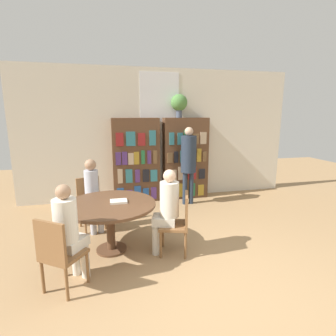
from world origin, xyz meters
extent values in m
plane|color=#9E7A51|center=(0.00, 0.00, 0.00)|extent=(16.00, 16.00, 0.00)
cube|color=beige|center=(0.00, 3.73, 1.50)|extent=(6.40, 0.06, 3.00)
cube|color=white|center=(0.00, 3.70, 2.35)|extent=(0.90, 0.01, 1.10)
cube|color=brown|center=(-0.58, 3.54, 0.95)|extent=(1.05, 0.32, 1.89)
cube|color=navy|center=(-0.97, 3.37, 0.21)|extent=(0.16, 0.02, 0.30)
cube|color=#4C2D6B|center=(-0.78, 3.37, 0.18)|extent=(0.15, 0.02, 0.24)
cube|color=navy|center=(-0.58, 3.37, 0.22)|extent=(0.15, 0.02, 0.33)
cube|color=navy|center=(-0.40, 3.37, 0.19)|extent=(0.14, 0.02, 0.26)
cube|color=#4C2D6B|center=(-0.21, 3.37, 0.19)|extent=(0.12, 0.02, 0.27)
cube|color=tan|center=(-0.96, 3.37, 0.63)|extent=(0.11, 0.02, 0.32)
cube|color=#2D707A|center=(-0.77, 3.37, 0.63)|extent=(0.15, 0.02, 0.31)
cube|color=#4C2D6B|center=(-0.58, 3.37, 0.62)|extent=(0.11, 0.02, 0.29)
cube|color=black|center=(-0.39, 3.37, 0.61)|extent=(0.14, 0.02, 0.29)
cube|color=#2D707A|center=(-0.21, 3.37, 0.61)|extent=(0.16, 0.02, 0.27)
cube|color=#4C2D6B|center=(-0.99, 3.37, 1.02)|extent=(0.11, 0.02, 0.28)
cube|color=#4C2D6B|center=(-0.85, 3.37, 1.03)|extent=(0.12, 0.02, 0.29)
cube|color=tan|center=(-0.71, 3.37, 1.01)|extent=(0.12, 0.02, 0.25)
cube|color=olive|center=(-0.59, 3.37, 1.02)|extent=(0.11, 0.02, 0.28)
cube|color=#236638|center=(-0.45, 3.37, 1.04)|extent=(0.08, 0.02, 0.30)
cube|color=#4C2D6B|center=(-0.31, 3.37, 1.03)|extent=(0.08, 0.02, 0.30)
cube|color=brown|center=(-0.17, 3.37, 1.03)|extent=(0.09, 0.02, 0.30)
cube|color=maroon|center=(-0.94, 3.37, 1.44)|extent=(0.16, 0.02, 0.29)
cube|color=#2D707A|center=(-0.71, 3.37, 1.45)|extent=(0.20, 0.02, 0.31)
cube|color=maroon|center=(-0.47, 3.37, 1.43)|extent=(0.16, 0.02, 0.27)
cube|color=#2D707A|center=(-0.23, 3.37, 1.46)|extent=(0.14, 0.02, 0.33)
cube|color=brown|center=(0.58, 3.54, 0.95)|extent=(1.05, 0.32, 1.89)
cube|color=brown|center=(0.23, 3.37, 0.20)|extent=(0.16, 0.02, 0.29)
cube|color=olive|center=(0.47, 3.37, 0.22)|extent=(0.15, 0.02, 0.32)
cube|color=#236638|center=(0.71, 3.37, 0.21)|extent=(0.14, 0.02, 0.31)
cube|color=olive|center=(0.93, 3.37, 0.19)|extent=(0.14, 0.02, 0.26)
cube|color=tan|center=(0.22, 3.37, 0.59)|extent=(0.21, 0.02, 0.24)
cube|color=tan|center=(0.46, 3.37, 0.63)|extent=(0.20, 0.02, 0.31)
cube|color=maroon|center=(0.70, 3.37, 0.62)|extent=(0.20, 0.02, 0.29)
cube|color=black|center=(0.95, 3.37, 0.59)|extent=(0.15, 0.02, 0.23)
cube|color=brown|center=(0.17, 3.37, 1.00)|extent=(0.12, 0.02, 0.23)
cube|color=black|center=(0.31, 3.37, 1.01)|extent=(0.09, 0.02, 0.26)
cube|color=#2D707A|center=(0.45, 3.37, 1.02)|extent=(0.09, 0.02, 0.27)
cube|color=navy|center=(0.58, 3.37, 1.02)|extent=(0.11, 0.02, 0.26)
cube|color=#4C2D6B|center=(0.72, 3.37, 1.04)|extent=(0.10, 0.02, 0.31)
cube|color=olive|center=(0.86, 3.37, 1.04)|extent=(0.10, 0.02, 0.31)
cube|color=brown|center=(1.00, 3.37, 1.00)|extent=(0.09, 0.02, 0.23)
cube|color=#2D707A|center=(0.21, 3.37, 1.43)|extent=(0.11, 0.02, 0.28)
cube|color=#2D707A|center=(0.40, 3.37, 1.43)|extent=(0.12, 0.02, 0.27)
cube|color=#236638|center=(0.58, 3.37, 1.46)|extent=(0.17, 0.02, 0.33)
cube|color=brown|center=(0.78, 3.37, 1.42)|extent=(0.15, 0.02, 0.24)
cube|color=tan|center=(0.96, 3.37, 1.43)|extent=(0.15, 0.02, 0.27)
cylinder|color=#475166|center=(0.42, 3.54, 1.99)|extent=(0.13, 0.13, 0.19)
sphere|color=#4C7F3D|center=(0.42, 3.54, 2.23)|extent=(0.37, 0.37, 0.37)
cylinder|color=brown|center=(-1.21, 1.32, 0.01)|extent=(0.44, 0.44, 0.03)
cylinder|color=brown|center=(-1.21, 1.32, 0.36)|extent=(0.12, 0.12, 0.66)
cylinder|color=brown|center=(-1.21, 1.32, 0.71)|extent=(1.31, 1.31, 0.04)
cube|color=brown|center=(-1.73, 0.57, 0.41)|extent=(0.56, 0.56, 0.04)
cube|color=brown|center=(-1.84, 0.42, 0.66)|extent=(0.35, 0.26, 0.45)
cylinder|color=brown|center=(-1.78, 0.80, 0.20)|extent=(0.04, 0.04, 0.39)
cylinder|color=brown|center=(-1.50, 0.61, 0.20)|extent=(0.04, 0.04, 0.39)
cylinder|color=brown|center=(-1.97, 0.52, 0.20)|extent=(0.04, 0.04, 0.39)
cylinder|color=brown|center=(-1.69, 0.33, 0.20)|extent=(0.04, 0.04, 0.39)
cube|color=brown|center=(-1.52, 2.19, 0.41)|extent=(0.51, 0.51, 0.04)
cube|color=brown|center=(-1.58, 2.36, 0.66)|extent=(0.39, 0.17, 0.45)
cylinder|color=brown|center=(-1.30, 2.08, 0.20)|extent=(0.04, 0.04, 0.39)
cylinder|color=brown|center=(-1.62, 1.97, 0.20)|extent=(0.04, 0.04, 0.39)
cylinder|color=brown|center=(-1.41, 2.40, 0.20)|extent=(0.04, 0.04, 0.39)
cylinder|color=brown|center=(-1.73, 2.29, 0.20)|extent=(0.04, 0.04, 0.39)
cube|color=brown|center=(-0.33, 1.06, 0.41)|extent=(0.50, 0.50, 0.04)
cube|color=brown|center=(-0.16, 1.01, 0.66)|extent=(0.15, 0.39, 0.45)
cylinder|color=brown|center=(-0.55, 0.94, 0.20)|extent=(0.04, 0.04, 0.39)
cylinder|color=brown|center=(-0.45, 1.27, 0.20)|extent=(0.04, 0.04, 0.39)
cylinder|color=brown|center=(-0.22, 0.85, 0.20)|extent=(0.04, 0.04, 0.39)
cylinder|color=brown|center=(-0.12, 1.17, 0.20)|extent=(0.04, 0.04, 0.39)
cube|color=#B2B7C6|center=(-1.47, 2.05, 0.49)|extent=(0.32, 0.38, 0.12)
cylinder|color=#B2B7C6|center=(-1.50, 2.13, 0.80)|extent=(0.23, 0.23, 0.50)
sphere|color=#A37A5B|center=(-1.50, 2.13, 1.15)|extent=(0.19, 0.19, 0.19)
cylinder|color=#B2B7C6|center=(-1.37, 1.97, 0.22)|extent=(0.10, 0.10, 0.43)
cylinder|color=#B2B7C6|center=(-1.49, 1.93, 0.22)|extent=(0.10, 0.10, 0.43)
cube|color=beige|center=(-0.47, 1.10, 0.49)|extent=(0.38, 0.35, 0.12)
cylinder|color=beige|center=(-0.39, 1.07, 0.80)|extent=(0.27, 0.27, 0.50)
sphere|color=#DBB293|center=(-0.39, 1.07, 1.14)|extent=(0.18, 0.18, 0.18)
cylinder|color=beige|center=(-0.60, 1.06, 0.22)|extent=(0.10, 0.10, 0.43)
cylinder|color=beige|center=(-0.55, 1.20, 0.22)|extent=(0.10, 0.10, 0.43)
cube|color=silver|center=(-1.65, 0.68, 0.49)|extent=(0.40, 0.41, 0.12)
cylinder|color=silver|center=(-1.70, 0.62, 0.80)|extent=(0.26, 0.26, 0.50)
sphere|color=#A37A5B|center=(-1.70, 0.62, 1.14)|extent=(0.17, 0.17, 0.17)
cylinder|color=silver|center=(-1.65, 0.81, 0.22)|extent=(0.10, 0.10, 0.43)
cylinder|color=silver|center=(-1.53, 0.73, 0.22)|extent=(0.10, 0.10, 0.43)
cylinder|color=#232D3D|center=(0.43, 3.03, 0.36)|extent=(0.10, 0.10, 0.73)
cylinder|color=#232D3D|center=(0.58, 3.03, 0.36)|extent=(0.10, 0.10, 0.73)
cylinder|color=#232D3D|center=(0.50, 3.03, 1.13)|extent=(0.33, 0.33, 0.79)
sphere|color=tan|center=(0.50, 3.03, 1.61)|extent=(0.19, 0.19, 0.19)
cylinder|color=#232D3D|center=(0.60, 3.32, 1.32)|extent=(0.07, 0.30, 0.07)
cube|color=silver|center=(-1.08, 1.33, 0.74)|extent=(0.24, 0.18, 0.03)
camera|label=1|loc=(-1.20, -2.33, 1.97)|focal=28.00mm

